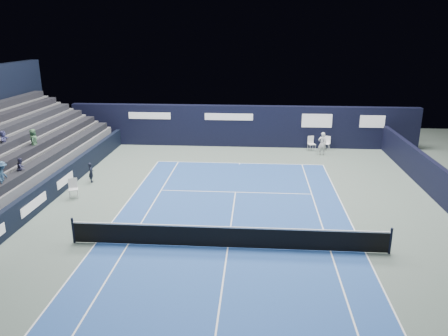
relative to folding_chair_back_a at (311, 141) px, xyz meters
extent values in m
plane|color=#516056|center=(-5.08, -13.60, -0.71)|extent=(48.00, 48.00, 0.00)
cube|color=navy|center=(-5.08, -15.60, -0.71)|extent=(10.97, 23.77, 0.01)
cube|color=black|center=(5.42, -9.60, 0.19)|extent=(0.30, 22.00, 1.80)
cube|color=white|center=(0.05, -0.14, -0.22)|extent=(0.59, 0.58, 0.05)
cube|color=white|center=(-0.02, 0.06, 0.08)|extent=(0.46, 0.18, 0.56)
cylinder|color=white|center=(0.18, 0.10, -0.46)|extent=(0.03, 0.03, 0.50)
cylinder|color=white|center=(-0.21, -0.03, -0.46)|extent=(0.03, 0.03, 0.50)
cylinder|color=white|center=(0.30, -0.26, -0.46)|extent=(0.03, 0.03, 0.50)
cylinder|color=white|center=(-0.08, -0.39, -0.46)|extent=(0.03, 0.03, 0.50)
cube|color=white|center=(-0.03, 0.08, 0.17)|extent=(0.39, 0.21, 0.36)
cube|color=white|center=(1.16, 0.13, -0.24)|extent=(0.59, 0.58, 0.04)
cube|color=white|center=(1.24, 0.32, 0.05)|extent=(0.43, 0.22, 0.54)
cylinder|color=white|center=(1.41, 0.22, -0.47)|extent=(0.03, 0.03, 0.48)
cylinder|color=white|center=(1.05, 0.38, -0.47)|extent=(0.03, 0.03, 0.48)
cylinder|color=white|center=(1.26, -0.11, -0.47)|extent=(0.03, 0.03, 0.48)
cylinder|color=white|center=(0.90, 0.05, -0.47)|extent=(0.03, 0.03, 0.48)
cube|color=silver|center=(-13.53, -10.68, -0.23)|extent=(0.59, 0.58, 0.04)
cube|color=silver|center=(-13.60, -10.49, 0.06)|extent=(0.44, 0.20, 0.55)
cylinder|color=silver|center=(-13.41, -10.44, -0.47)|extent=(0.03, 0.03, 0.48)
cylinder|color=silver|center=(-13.78, -10.58, -0.47)|extent=(0.03, 0.03, 0.48)
cylinder|color=silver|center=(-13.27, -10.79, -0.47)|extent=(0.03, 0.03, 0.48)
cylinder|color=silver|center=(-13.64, -10.93, -0.47)|extent=(0.03, 0.03, 0.48)
imported|color=black|center=(-13.52, -8.12, -0.12)|extent=(0.41, 0.50, 1.18)
cube|color=white|center=(-5.08, -3.71, -0.70)|extent=(10.97, 0.06, 0.00)
cube|color=white|center=(0.40, -15.60, -0.70)|extent=(0.06, 23.77, 0.00)
cube|color=white|center=(-10.57, -15.60, -0.70)|extent=(0.06, 23.77, 0.00)
cube|color=white|center=(-0.97, -15.60, -0.70)|extent=(0.06, 23.77, 0.00)
cube|color=white|center=(-9.20, -15.60, -0.70)|extent=(0.06, 23.77, 0.00)
cube|color=white|center=(-5.08, -9.20, -0.70)|extent=(8.23, 0.06, 0.00)
cube|color=white|center=(-5.08, -15.60, -0.70)|extent=(0.06, 12.80, 0.00)
cube|color=white|center=(-5.08, -3.86, -0.70)|extent=(0.06, 0.30, 0.00)
cylinder|color=black|center=(1.32, -15.60, -0.16)|extent=(0.10, 0.10, 1.10)
cylinder|color=black|center=(-11.48, -15.60, -0.16)|extent=(0.10, 0.10, 1.10)
cube|color=black|center=(-5.08, -15.60, -0.25)|extent=(12.80, 0.03, 0.86)
cube|color=white|center=(-5.08, -15.60, 0.20)|extent=(12.80, 0.05, 0.06)
cube|color=black|center=(-5.08, 0.90, 0.84)|extent=(26.00, 0.60, 3.10)
cube|color=silver|center=(-12.08, 0.58, 1.59)|extent=(3.20, 0.02, 0.50)
cube|color=silver|center=(-6.08, 0.58, 1.59)|extent=(3.60, 0.02, 0.50)
cube|color=silver|center=(0.42, 0.58, 1.39)|extent=(2.20, 0.02, 1.00)
cube|color=silver|center=(4.42, 0.58, 1.39)|extent=(1.80, 0.02, 0.90)
cube|color=black|center=(-14.58, -9.60, -0.11)|extent=(0.30, 22.00, 1.20)
cube|color=silver|center=(-14.41, -13.10, -0.11)|extent=(0.02, 2.40, 0.45)
cube|color=silver|center=(-14.41, -9.60, -0.11)|extent=(0.02, 2.00, 0.45)
cube|color=#515153|center=(-15.18, -8.60, 0.11)|extent=(0.90, 16.00, 1.65)
cube|color=#49494C|center=(-16.08, -8.60, 0.34)|extent=(0.90, 16.00, 2.10)
cube|color=#505052|center=(-16.98, -8.60, 0.56)|extent=(0.90, 16.00, 2.55)
cube|color=#4F5052|center=(-17.88, -8.60, 0.79)|extent=(0.90, 16.00, 3.00)
cube|color=black|center=(-15.18, -8.60, 1.14)|extent=(0.63, 15.20, 0.40)
cube|color=black|center=(-16.08, -8.60, 1.59)|extent=(0.63, 15.20, 0.40)
cube|color=black|center=(-16.98, -8.60, 2.04)|extent=(0.63, 15.20, 0.40)
cube|color=black|center=(-17.88, -8.60, 2.49)|extent=(0.63, 15.20, 0.40)
imported|color=#282742|center=(-15.18, -12.41, 1.44)|extent=(0.44, 0.53, 1.01)
imported|color=navy|center=(-15.18, -13.96, 1.58)|extent=(0.69, 0.93, 1.29)
imported|color=#325436|center=(-16.08, -9.27, 2.02)|extent=(0.55, 0.70, 1.26)
imported|color=#3F3E71|center=(-16.98, -10.56, 2.34)|extent=(0.53, 0.97, 0.99)
imported|color=silver|center=(0.66, -1.13, 0.10)|extent=(0.60, 0.41, 1.63)
cylinder|color=black|center=(0.51, -1.43, 0.34)|extent=(0.03, 0.29, 0.13)
torus|color=black|center=(0.51, -1.68, 0.44)|extent=(0.30, 0.13, 0.29)
camera|label=1|loc=(-4.05, -31.48, 7.69)|focal=35.00mm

